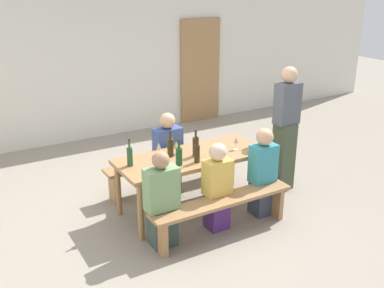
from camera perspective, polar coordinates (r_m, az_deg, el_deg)
name	(u,v)px	position (r m, az deg, el deg)	size (l,w,h in m)	color
ground_plane	(192,208)	(5.86, 0.00, -8.28)	(24.00, 24.00, 0.00)	gray
back_wall	(95,51)	(8.39, -12.32, 11.59)	(14.00, 0.20, 3.20)	silver
wooden_door	(200,71)	(9.26, 1.07, 9.37)	(0.90, 0.06, 2.10)	#9E7247
tasting_table	(192,161)	(5.57, 0.00, -2.25)	(1.90, 0.79, 0.75)	#9E7247
bench_near	(223,207)	(5.18, 3.96, -8.03)	(1.80, 0.30, 0.45)	#9E7247
bench_far	(167,166)	(6.26, -3.25, -2.82)	(1.80, 0.30, 0.45)	#9E7247
wine_bottle_0	(130,156)	(5.24, -7.99, -1.56)	(0.07, 0.07, 0.33)	#234C2D
wine_bottle_1	(179,156)	(5.21, -1.69, -1.53)	(0.08, 0.08, 0.32)	#194723
wine_bottle_2	(196,146)	(5.48, 0.48, -0.29)	(0.08, 0.08, 0.33)	#332814
wine_bottle_3	(170,147)	(5.47, -2.79, -0.39)	(0.08, 0.08, 0.33)	#332814
wine_bottle_4	(197,153)	(5.29, 0.65, -1.17)	(0.07, 0.07, 0.32)	#332814
wine_glass_0	(159,147)	(5.55, -4.30, -0.32)	(0.06, 0.06, 0.16)	silver
wine_glass_1	(236,141)	(5.71, 5.68, 0.44)	(0.07, 0.07, 0.17)	silver
wine_glass_2	(176,145)	(5.55, -2.05, -0.14)	(0.07, 0.07, 0.17)	silver
seated_guest_near_0	(162,202)	(4.89, -3.89, -7.45)	(0.37, 0.24, 1.12)	#334440
seated_guest_near_1	(217,188)	(5.22, 3.26, -5.65)	(0.32, 0.24, 1.08)	#4B266E
seated_guest_near_2	(263,173)	(5.58, 9.06, -3.74)	(0.32, 0.24, 1.14)	#343C50
seated_guest_far_0	(168,156)	(6.03, -3.09, -1.57)	(0.37, 0.24, 1.17)	#4A524F
standing_host	(285,130)	(6.24, 11.90, 1.77)	(0.33, 0.24, 1.74)	#3E4934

